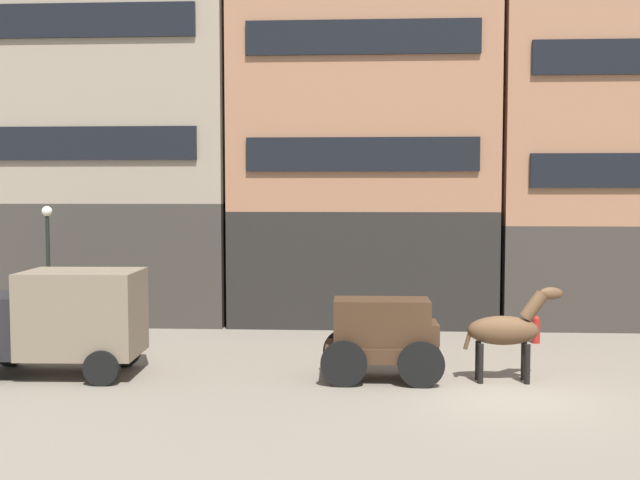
# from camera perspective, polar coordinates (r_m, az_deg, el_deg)

# --- Properties ---
(ground_plane) EXTENTS (120.00, 120.00, 0.00)m
(ground_plane) POSITION_cam_1_polar(r_m,az_deg,el_deg) (17.57, 14.16, -11.46)
(ground_plane) COLOR slate
(building_far_left) EXTENTS (10.20, 7.39, 12.64)m
(building_far_left) POSITION_cam_1_polar(r_m,az_deg,el_deg) (29.33, -15.77, 7.08)
(building_far_left) COLOR #38332D
(building_far_left) RESTS_ON ground_plane
(building_center_left) EXTENTS (9.47, 7.39, 15.61)m
(building_center_left) POSITION_cam_1_polar(r_m,az_deg,el_deg) (27.90, 3.25, 10.45)
(building_center_left) COLOR black
(building_center_left) RESTS_ON ground_plane
(building_center_right) EXTENTS (9.63, 7.39, 14.65)m
(building_center_right) POSITION_cam_1_polar(r_m,az_deg,el_deg) (29.33, 21.76, 8.93)
(building_center_right) COLOR #38332D
(building_center_right) RESTS_ON ground_plane
(cargo_wagon) EXTENTS (2.91, 1.52, 1.98)m
(cargo_wagon) POSITION_cam_1_polar(r_m,az_deg,el_deg) (18.20, 4.89, -7.12)
(cargo_wagon) COLOR #3D2819
(cargo_wagon) RESTS_ON ground_plane
(draft_horse) EXTENTS (2.34, 0.61, 2.30)m
(draft_horse) POSITION_cam_1_polar(r_m,az_deg,el_deg) (18.50, 14.13, -6.66)
(draft_horse) COLOR #513823
(draft_horse) RESTS_ON ground_plane
(delivery_truck_far) EXTENTS (4.40, 2.25, 2.62)m
(delivery_truck_far) POSITION_cam_1_polar(r_m,az_deg,el_deg) (19.64, -19.31, -5.70)
(delivery_truck_far) COLOR black
(delivery_truck_far) RESTS_ON ground_plane
(pedestrian_officer) EXTENTS (0.44, 0.44, 1.79)m
(pedestrian_officer) POSITION_cam_1_polar(r_m,az_deg,el_deg) (22.87, -23.25, -5.60)
(pedestrian_officer) COLOR black
(pedestrian_officer) RESTS_ON ground_plane
(streetlamp_curbside) EXTENTS (0.32, 0.32, 4.12)m
(streetlamp_curbside) POSITION_cam_1_polar(r_m,az_deg,el_deg) (24.71, -20.09, -0.90)
(streetlamp_curbside) COLOR black
(streetlamp_curbside) RESTS_ON ground_plane
(fire_hydrant_curbside) EXTENTS (0.24, 0.24, 0.83)m
(fire_hydrant_curbside) POSITION_cam_1_polar(r_m,az_deg,el_deg) (23.53, 16.19, -6.56)
(fire_hydrant_curbside) COLOR maroon
(fire_hydrant_curbside) RESTS_ON ground_plane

